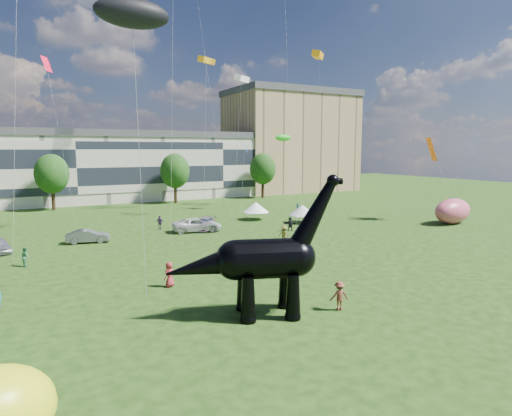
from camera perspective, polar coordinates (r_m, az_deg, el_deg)
name	(u,v)px	position (r m, az deg, el deg)	size (l,w,h in m)	color
ground	(306,301)	(28.12, 6.74, -12.22)	(220.00, 220.00, 0.00)	#16330C
terrace_row	(74,170)	(84.04, -23.14, 4.72)	(78.00, 11.00, 12.00)	beige
apartment_block	(290,144)	(102.73, 4.56, 8.56)	(28.00, 18.00, 22.00)	tan
tree_mid_left	(52,171)	(74.80, -25.60, 4.50)	(5.20, 5.20, 9.44)	#382314
tree_mid_right	(175,168)	(78.23, -10.77, 5.24)	(5.20, 5.20, 9.44)	#382314
tree_far_right	(263,166)	(85.31, 0.91, 5.58)	(5.20, 5.20, 9.44)	#382314
dinosaur_sculpture	(260,261)	(24.81, 0.52, -7.13)	(10.28, 4.76, 8.50)	black
car_grey	(88,236)	(47.65, -21.49, -3.51)	(1.49, 4.26, 1.41)	slate
car_white	(197,225)	(50.92, -7.86, -2.23)	(2.66, 5.76, 1.60)	silver
car_dark	(204,224)	(51.96, -6.94, -2.13)	(1.93, 4.75, 1.38)	#595960
gazebo_near	(302,210)	(56.53, 6.19, -0.29)	(4.04, 4.04, 2.41)	silver
gazebo_far	(256,207)	(58.78, -0.03, 0.10)	(4.41, 4.41, 2.46)	white
inflatable_pink	(453,211)	(61.30, 24.74, -0.37)	(6.62, 3.31, 3.31)	#D7536F
visitors	(207,245)	(39.82, -6.57, -4.92)	(47.35, 35.08, 1.87)	black
kites	(229,11)	(53.26, -3.64, 24.72)	(62.55, 38.74, 29.84)	red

